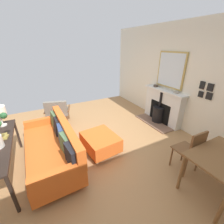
% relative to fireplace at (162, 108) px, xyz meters
% --- Properties ---
extents(ground_plane, '(5.18, 5.99, 0.01)m').
position_rel_fireplace_xyz_m(ground_plane, '(2.38, 0.23, -0.45)').
color(ground_plane, '#A87A4C').
extents(wall_left, '(0.12, 5.99, 2.75)m').
position_rel_fireplace_xyz_m(wall_left, '(-0.22, 0.23, 0.93)').
color(wall_left, silver).
rests_on(wall_left, ground).
extents(fireplace, '(0.64, 1.39, 1.01)m').
position_rel_fireplace_xyz_m(fireplace, '(0.00, 0.00, 0.00)').
color(fireplace, brown).
rests_on(fireplace, ground).
extents(mirror_over_mantel, '(0.04, 0.91, 0.97)m').
position_rel_fireplace_xyz_m(mirror_over_mantel, '(-0.13, -0.00, 1.11)').
color(mirror_over_mantel, tan).
extents(mantel_bowl_near, '(0.15, 0.15, 0.05)m').
position_rel_fireplace_xyz_m(mantel_bowl_near, '(-0.04, -0.39, 0.60)').
color(mantel_bowl_near, '#47382D').
rests_on(mantel_bowl_near, fireplace).
extents(mantel_bowl_far, '(0.15, 0.15, 0.04)m').
position_rel_fireplace_xyz_m(mantel_bowl_far, '(-0.04, 0.38, 0.59)').
color(mantel_bowl_far, '#9E9384').
rests_on(mantel_bowl_far, fireplace).
extents(sofa, '(0.89, 2.00, 0.82)m').
position_rel_fireplace_xyz_m(sofa, '(3.18, 0.29, -0.10)').
color(sofa, '#B2B2B7').
rests_on(sofa, ground).
extents(ottoman, '(0.73, 0.86, 0.40)m').
position_rel_fireplace_xyz_m(ottoman, '(2.23, 0.43, -0.20)').
color(ottoman, '#B2B2B7').
rests_on(ottoman, ground).
extents(armchair_accent, '(0.80, 0.74, 0.79)m').
position_rel_fireplace_xyz_m(armchair_accent, '(2.83, -1.27, 0.00)').
color(armchair_accent, brown).
rests_on(armchair_accent, ground).
extents(console_table, '(0.39, 1.73, 0.72)m').
position_rel_fireplace_xyz_m(console_table, '(3.99, 0.29, 0.19)').
color(console_table, black).
rests_on(console_table, ground).
extents(book_stack, '(0.27, 0.19, 0.04)m').
position_rel_fireplace_xyz_m(book_stack, '(3.99, 0.16, 0.29)').
color(book_stack, olive).
rests_on(book_stack, console_table).
extents(dining_table, '(0.99, 0.71, 0.73)m').
position_rel_fireplace_xyz_m(dining_table, '(1.05, 2.24, 0.17)').
color(dining_table, brown).
rests_on(dining_table, ground).
extents(dining_chair_near_fireplace, '(0.41, 0.41, 0.89)m').
position_rel_fireplace_xyz_m(dining_chair_near_fireplace, '(1.05, 1.75, 0.08)').
color(dining_chair_near_fireplace, brown).
rests_on(dining_chair_near_fireplace, ground).
extents(photo_gallery_row, '(0.02, 0.34, 0.37)m').
position_rel_fireplace_xyz_m(photo_gallery_row, '(-0.14, 1.07, 0.80)').
color(photo_gallery_row, black).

